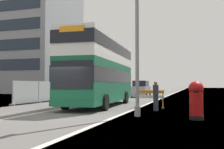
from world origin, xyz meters
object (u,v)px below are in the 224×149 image
Objects in this scene: lamppost_foreground at (137,26)px; car_oncoming_near at (141,89)px; pedestrian_at_kerb at (156,96)px; roadworks_barrier at (150,97)px; double_decker_bus at (101,71)px; red_pillar_postbox at (196,98)px; car_receding_mid at (124,89)px.

car_oncoming_near is at bearing 100.85° from lamppost_foreground.
lamppost_foreground reaches higher than pedestrian_at_kerb.
lamppost_foreground reaches higher than roadworks_barrier.
double_decker_bus reaches higher than pedestrian_at_kerb.
red_pillar_postbox is 21.40m from car_oncoming_near.
car_receding_mid is (-4.39, 8.38, -0.04)m from car_oncoming_near.
car_oncoming_near is at bearing 107.84° from red_pillar_postbox.
pedestrian_at_kerb is at bearing 123.90° from red_pillar_postbox.
red_pillar_postbox is 0.92× the size of roadworks_barrier.
pedestrian_at_kerb is at bearing -67.72° from roadworks_barrier.
pedestrian_at_kerb is (4.36, -2.43, -1.70)m from double_decker_bus.
car_oncoming_near is (-6.56, 20.37, 0.04)m from red_pillar_postbox.
car_receding_mid is at bearing 110.85° from red_pillar_postbox.
roadworks_barrier is at bearing 112.28° from pedestrian_at_kerb.
double_decker_bus is at bearing -79.31° from car_receding_mid.
double_decker_bus is 6.41× the size of red_pillar_postbox.
car_oncoming_near is (-3.84, 20.03, -3.43)m from lamppost_foreground.
roadworks_barrier is 1.56m from pedestrian_at_kerb.
car_receding_mid is (-8.23, 28.41, -3.47)m from lamppost_foreground.
car_receding_mid is at bearing 108.69° from roadworks_barrier.
lamppost_foreground is at bearing -98.59° from pedestrian_at_kerb.
double_decker_bus is at bearing 150.87° from pedestrian_at_kerb.
car_oncoming_near reaches higher than roadworks_barrier.
car_oncoming_near is at bearing 89.76° from double_decker_bus.
double_decker_bus is at bearing 138.81° from red_pillar_postbox.
car_receding_mid is at bearing 100.69° from double_decker_bus.
roadworks_barrier is at bearing 120.68° from red_pillar_postbox.
car_receding_mid is 2.37× the size of pedestrian_at_kerb.
roadworks_barrier is 16.00m from car_oncoming_near.
car_oncoming_near is 1.03× the size of car_receding_mid.
red_pillar_postbox is 0.97× the size of pedestrian_at_kerb.
lamppost_foreground is at bearing -88.29° from roadworks_barrier.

